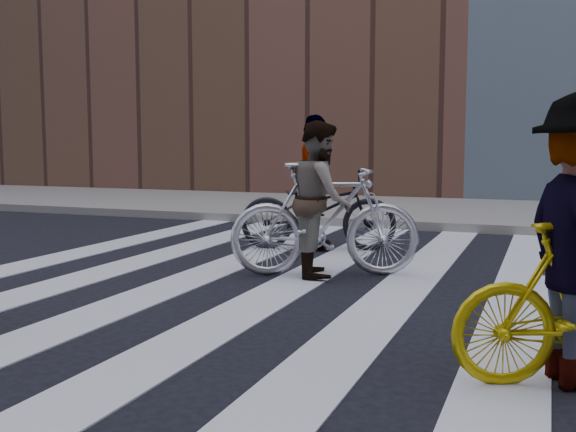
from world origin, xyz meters
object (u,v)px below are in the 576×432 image
Objects in this scene: rider_mid at (321,199)px; bike_silver_mid at (325,219)px; bike_dark_rear at (318,209)px; rider_rear at (314,183)px.

bike_silver_mid is at bearing -111.95° from rider_mid.
bike_silver_mid is 1.78m from bike_dark_rear.
rider_mid is at bearing -174.04° from bike_dark_rear.
rider_mid is at bearing -172.53° from rider_rear.
rider_mid is (0.60, -1.66, 0.29)m from bike_dark_rear.
rider_rear is (-0.05, 0.00, 0.36)m from bike_dark_rear.
bike_silver_mid is 1.82m from rider_rear.
rider_rear is (-0.70, 1.66, 0.29)m from bike_silver_mid.
bike_silver_mid is at bearing -171.05° from rider_rear.
bike_dark_rear is at bearing -2.12° from rider_mid.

